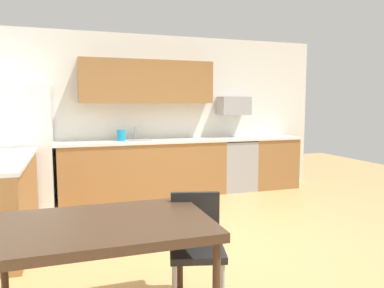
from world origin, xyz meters
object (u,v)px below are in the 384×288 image
(oven_range, at_px, (235,164))
(chair_near_table, at_px, (196,240))
(kettle, at_px, (121,136))
(dining_table, at_px, (102,232))
(refrigerator, at_px, (25,147))
(microwave, at_px, (234,106))

(oven_range, distance_m, chair_near_table, 3.92)
(chair_near_table, distance_m, kettle, 3.51)
(chair_near_table, bearing_deg, oven_range, 60.58)
(kettle, bearing_deg, dining_table, -99.67)
(dining_table, xyz_separation_m, kettle, (0.62, 3.65, 0.30))
(oven_range, distance_m, dining_table, 4.47)
(refrigerator, bearing_deg, microwave, 3.00)
(dining_table, relative_size, chair_near_table, 1.65)
(refrigerator, xyz_separation_m, oven_range, (3.43, 0.08, -0.45))
(dining_table, height_order, kettle, kettle)
(refrigerator, xyz_separation_m, chair_near_table, (1.51, -3.34, -0.40))
(dining_table, bearing_deg, microwave, 54.57)
(oven_range, relative_size, microwave, 1.69)
(oven_range, relative_size, dining_table, 0.65)
(refrigerator, distance_m, microwave, 3.49)
(oven_range, bearing_deg, refrigerator, -178.67)
(refrigerator, distance_m, oven_range, 3.46)
(oven_range, bearing_deg, microwave, 90.00)
(oven_range, bearing_deg, chair_near_table, -119.42)
(refrigerator, relative_size, microwave, 3.34)
(refrigerator, distance_m, kettle, 1.43)
(refrigerator, bearing_deg, dining_table, -77.24)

